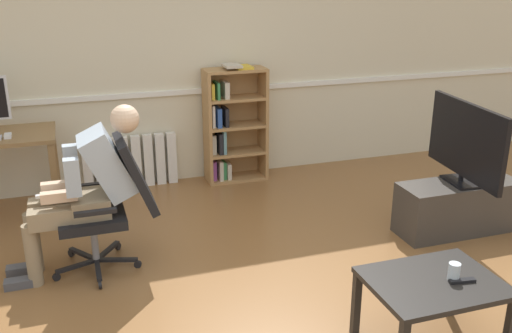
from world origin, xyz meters
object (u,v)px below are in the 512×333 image
office_chair (112,200)px  tv_screen (466,142)px  drinking_glass (454,272)px  computer_mouse (8,136)px  bookshelf (231,126)px  person_seated (85,187)px  coffee_table (433,290)px  spare_remote (462,281)px  tv_stand (457,207)px  radiator (130,162)px

office_chair → tv_screen: bearing=83.4°
drinking_glass → computer_mouse: bearing=132.8°
bookshelf → office_chair: bearing=-131.5°
person_seated → coffee_table: size_ratio=1.65×
tv_screen → coffee_table: tv_screen is taller
coffee_table → drinking_glass: drinking_glass is taller
computer_mouse → bookshelf: (2.05, 0.41, -0.20)m
tv_screen → drinking_glass: 1.67m
computer_mouse → spare_remote: size_ratio=0.67×
tv_stand → tv_screen: size_ratio=1.01×
office_chair → coffee_table: office_chair is taller
bookshelf → office_chair: bookshelf is taller
tv_screen → drinking_glass: bearing=146.7°
coffee_table → spare_remote: spare_remote is taller
radiator → office_chair: size_ratio=0.94×
person_seated → tv_stand: bearing=83.8°
office_chair → tv_screen: size_ratio=0.98×
spare_remote → tv_screen: bearing=-28.3°
person_seated → coffee_table: (1.79, -1.56, -0.26)m
tv_stand → coffee_table: bearing=-131.8°
computer_mouse → bookshelf: 2.10m
radiator → coffee_table: 3.41m
bookshelf → drinking_glass: bearing=-82.3°
tv_stand → tv_screen: (0.00, -0.00, 0.57)m
computer_mouse → tv_stand: bearing=-21.4°
radiator → drinking_glass: (1.44, -3.17, 0.24)m
tv_stand → coffee_table: 1.70m
office_chair → drinking_glass: office_chair is taller
bookshelf → drinking_glass: size_ratio=11.81×
computer_mouse → bookshelf: bearing=11.4°
bookshelf → tv_stand: bearing=-51.0°
radiator → spare_remote: bearing=-65.4°
computer_mouse → bookshelf: size_ratio=0.08×
drinking_glass → spare_remote: drinking_glass is taller
computer_mouse → drinking_glass: size_ratio=0.98×
radiator → tv_screen: (2.46, -1.88, 0.52)m
tv_stand → bookshelf: bearing=129.0°
office_chair → tv_screen: tv_screen is taller
office_chair → spare_remote: size_ratio=6.53×
computer_mouse → office_chair: size_ratio=0.10×
tv_screen → bookshelf: bearing=44.3°
person_seated → spare_remote: size_ratio=8.08×
computer_mouse → bookshelf: bookshelf is taller
person_seated → office_chair: bearing=90.0°
bookshelf → drinking_glass: 3.10m
spare_remote → tv_stand: bearing=-28.2°
computer_mouse → drinking_glass: 3.63m
coffee_table → drinking_glass: (0.10, -0.03, 0.11)m
bookshelf → tv_screen: (1.44, -1.78, 0.21)m
computer_mouse → drinking_glass: (2.46, -2.66, -0.27)m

